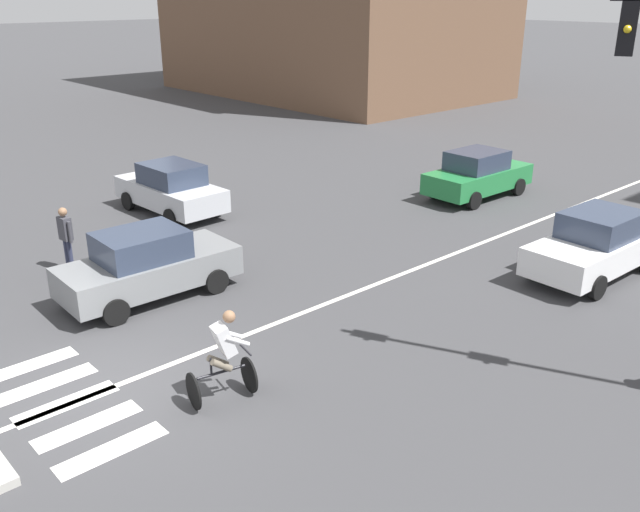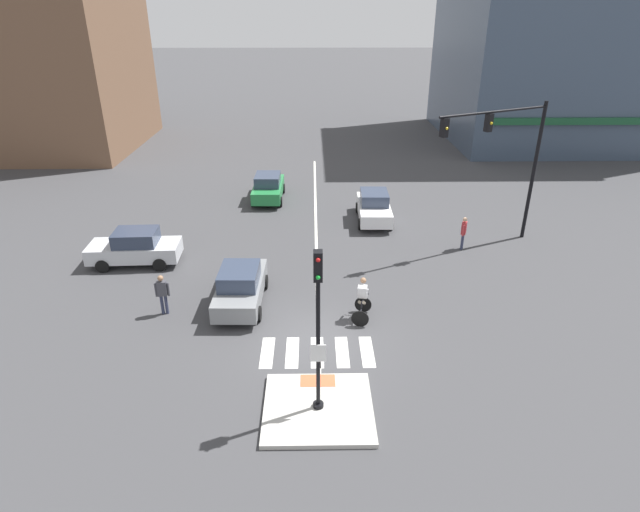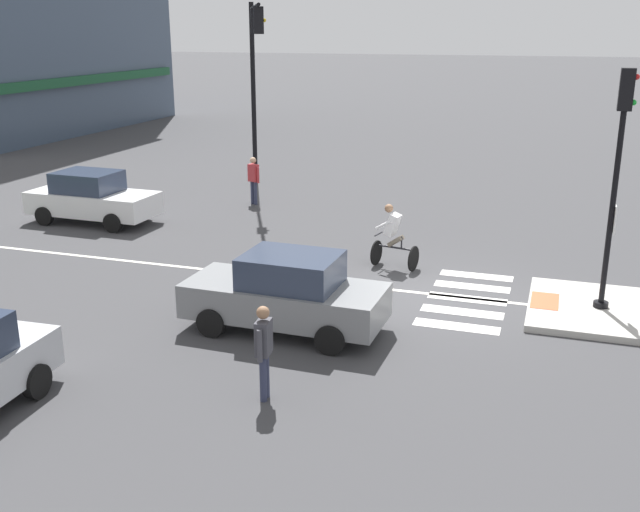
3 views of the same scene
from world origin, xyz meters
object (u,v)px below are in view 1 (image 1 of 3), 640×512
at_px(car_green_westbound_distant, 478,174).
at_px(car_white_eastbound_far, 596,244).
at_px(car_grey_westbound_near, 147,265).
at_px(cyclist, 224,355).
at_px(car_silver_cross_left, 171,189).
at_px(pedestrian_at_curb_left, 66,234).

bearing_deg(car_green_westbound_distant, car_white_eastbound_far, -30.23).
distance_m(car_white_eastbound_far, car_grey_westbound_near, 10.98).
relative_size(car_grey_westbound_near, cyclist, 2.46).
height_order(car_grey_westbound_near, car_silver_cross_left, same).
xyz_separation_m(car_grey_westbound_near, car_green_westbound_distant, (0.16, 12.57, 0.00)).
bearing_deg(car_green_westbound_distant, pedestrian_at_curb_left, -102.95).
bearing_deg(car_green_westbound_distant, car_silver_cross_left, -121.85).
bearing_deg(car_white_eastbound_far, cyclist, -98.72).
xyz_separation_m(car_green_westbound_distant, cyclist, (4.59, -13.71, 0.06)).
bearing_deg(car_white_eastbound_far, car_green_westbound_distant, 149.77).
bearing_deg(car_silver_cross_left, car_white_eastbound_far, 24.27).
relative_size(car_grey_westbound_near, car_silver_cross_left, 0.99).
height_order(cyclist, pedestrian_at_curb_left, cyclist).
relative_size(car_silver_cross_left, pedestrian_at_curb_left, 2.49).
xyz_separation_m(car_white_eastbound_far, car_silver_cross_left, (-11.62, -5.24, 0.00)).
bearing_deg(car_silver_cross_left, car_grey_westbound_near, -35.20).
relative_size(car_green_westbound_distant, cyclist, 2.46).
height_order(car_white_eastbound_far, car_green_westbound_distant, same).
bearing_deg(car_grey_westbound_near, cyclist, -13.46).
distance_m(car_silver_cross_left, cyclist, 11.19).
xyz_separation_m(car_white_eastbound_far, car_green_westbound_distant, (-6.14, 3.58, 0.00)).
xyz_separation_m(car_white_eastbound_far, car_grey_westbound_near, (-6.30, -9.00, 0.00)).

